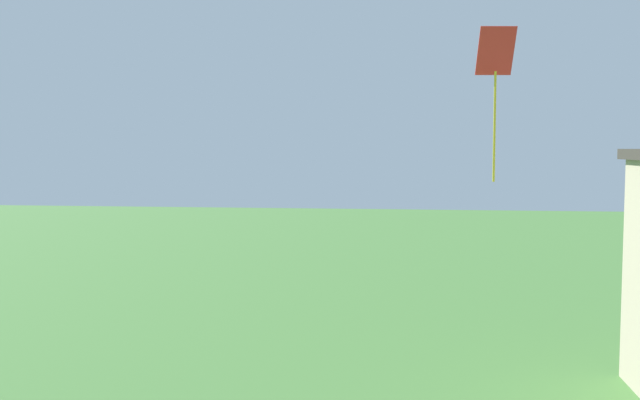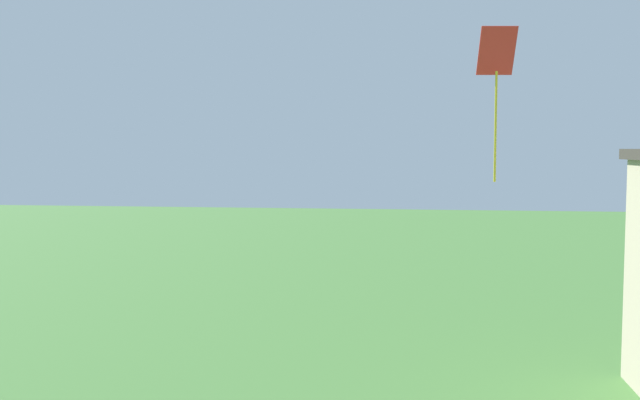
# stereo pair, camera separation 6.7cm
# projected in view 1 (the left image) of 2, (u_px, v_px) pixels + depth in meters

# --- Properties ---
(kite_red_diamond) EXTENTS (0.82, 0.59, 3.25)m
(kite_red_diamond) POSITION_uv_depth(u_px,v_px,m) (496.00, 71.00, 15.08)
(kite_red_diamond) COLOR red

